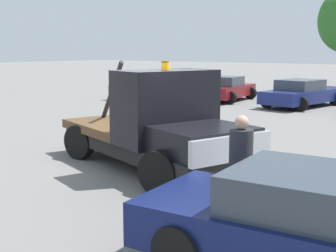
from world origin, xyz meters
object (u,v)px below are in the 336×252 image
(person_near_truck, at_px, (241,160))
(parked_car_maroon, at_px, (226,89))
(foreground_car, at_px, (334,230))
(parked_car_olive, at_px, (149,87))
(parked_car_navy, at_px, (302,94))
(tow_truck, at_px, (159,129))

(person_near_truck, bearing_deg, parked_car_maroon, -136.07)
(foreground_car, bearing_deg, parked_car_olive, 130.07)
(foreground_car, relative_size, parked_car_navy, 1.00)
(parked_car_olive, relative_size, parked_car_maroon, 1.09)
(tow_truck, distance_m, parked_car_olive, 16.39)
(foreground_car, xyz_separation_m, parked_car_maroon, (-11.00, 16.95, -0.00))
(tow_truck, bearing_deg, parked_car_navy, 116.15)
(person_near_truck, height_order, parked_car_olive, person_near_truck)
(person_near_truck, relative_size, parked_car_navy, 0.34)
(tow_truck, distance_m, parked_car_navy, 13.92)
(foreground_car, bearing_deg, parked_car_navy, 107.25)
(foreground_car, xyz_separation_m, parked_car_navy, (-6.65, 16.76, -0.00))
(tow_truck, xyz_separation_m, parked_car_navy, (-1.75, 13.81, -0.33))
(person_near_truck, relative_size, parked_car_maroon, 0.40)
(foreground_car, distance_m, parked_car_maroon, 20.21)
(parked_car_navy, bearing_deg, foreground_car, -148.55)
(parked_car_maroon, bearing_deg, tow_truck, -162.05)
(parked_car_maroon, bearing_deg, parked_car_navy, -98.06)
(parked_car_navy, bearing_deg, parked_car_maroon, 97.36)
(foreground_car, xyz_separation_m, parked_car_olive, (-15.31, 15.61, -0.00))
(foreground_car, height_order, parked_car_maroon, same)
(foreground_car, relative_size, parked_car_maroon, 1.16)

